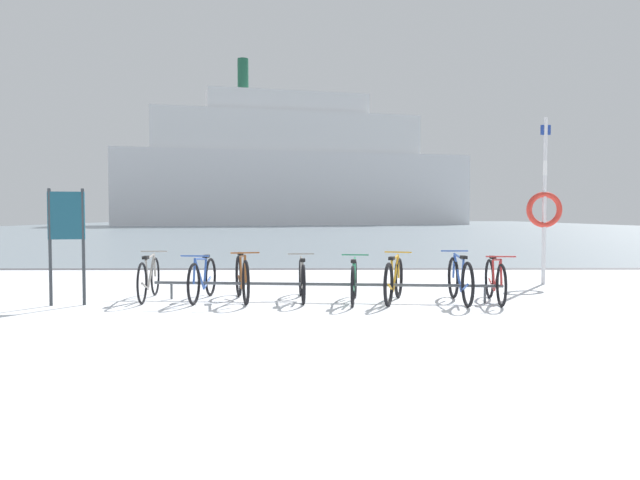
# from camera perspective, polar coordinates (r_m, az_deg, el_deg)

# --- Properties ---
(ground) EXTENTS (80.00, 132.00, 0.08)m
(ground) POSITION_cam_1_polar(r_m,az_deg,el_deg) (59.47, 1.07, 1.05)
(ground) COLOR white
(bike_rack) EXTENTS (5.76, 0.60, 0.31)m
(bike_rack) POSITION_cam_1_polar(r_m,az_deg,el_deg) (9.85, 0.45, -4.32)
(bike_rack) COLOR #4C5156
(bike_rack) RESTS_ON ground
(bicycle_0) EXTENTS (0.46, 1.74, 0.80)m
(bicycle_0) POSITION_cam_1_polar(r_m,az_deg,el_deg) (10.43, -16.09, -3.52)
(bicycle_0) COLOR black
(bicycle_0) RESTS_ON ground
(bicycle_1) EXTENTS (0.46, 1.73, 0.79)m
(bicycle_1) POSITION_cam_1_polar(r_m,az_deg,el_deg) (10.13, -11.21, -3.69)
(bicycle_1) COLOR black
(bicycle_1) RESTS_ON ground
(bicycle_2) EXTENTS (0.55, 1.71, 0.84)m
(bicycle_2) POSITION_cam_1_polar(r_m,az_deg,el_deg) (9.98, -7.49, -3.64)
(bicycle_2) COLOR black
(bicycle_2) RESTS_ON ground
(bicycle_3) EXTENTS (0.46, 1.72, 0.76)m
(bicycle_3) POSITION_cam_1_polar(r_m,az_deg,el_deg) (10.00, -1.74, -3.81)
(bicycle_3) COLOR black
(bicycle_3) RESTS_ON ground
(bicycle_4) EXTENTS (0.46, 1.65, 0.76)m
(bicycle_4) POSITION_cam_1_polar(r_m,az_deg,el_deg) (9.73, 3.28, -3.97)
(bicycle_4) COLOR black
(bicycle_4) RESTS_ON ground
(bicycle_5) EXTENTS (0.62, 1.66, 0.81)m
(bicycle_5) POSITION_cam_1_polar(r_m,az_deg,el_deg) (9.81, 7.10, -3.83)
(bicycle_5) COLOR black
(bicycle_5) RESTS_ON ground
(bicycle_6) EXTENTS (0.46, 1.72, 0.83)m
(bicycle_6) POSITION_cam_1_polar(r_m,az_deg,el_deg) (9.93, 13.29, -3.73)
(bicycle_6) COLOR black
(bicycle_6) RESTS_ON ground
(bicycle_7) EXTENTS (0.46, 1.63, 0.79)m
(bicycle_7) POSITION_cam_1_polar(r_m,az_deg,el_deg) (10.11, 16.46, -3.75)
(bicycle_7) COLOR black
(bicycle_7) RESTS_ON ground
(info_sign) EXTENTS (0.55, 0.14, 1.84)m
(info_sign) POSITION_cam_1_polar(r_m,az_deg,el_deg) (10.14, -23.16, 1.17)
(info_sign) COLOR #33383D
(info_sign) RESTS_ON ground
(rescue_post) EXTENTS (0.74, 0.11, 3.41)m
(rescue_post) POSITION_cam_1_polar(r_m,az_deg,el_deg) (13.02, 20.73, 3.13)
(rescue_post) COLOR silver
(rescue_post) RESTS_ON ground
(ferry_ship) EXTENTS (48.28, 18.45, 22.02)m
(ferry_ship) POSITION_cam_1_polar(r_m,az_deg,el_deg) (81.34, -2.56, 6.66)
(ferry_ship) COLOR white
(ferry_ship) RESTS_ON ground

